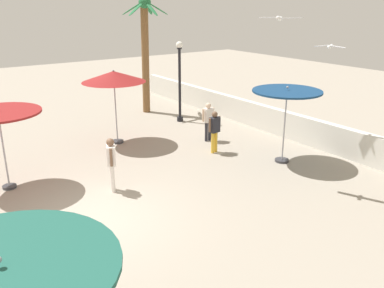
{
  "coord_description": "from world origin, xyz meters",
  "views": [
    {
      "loc": [
        8.97,
        -3.12,
        5.22
      ],
      "look_at": [
        0.0,
        3.2,
        1.4
      ],
      "focal_mm": 38.46,
      "sensor_mm": 36.0,
      "label": 1
    }
  ],
  "objects_px": {
    "patio_umbrella_3": "(287,96)",
    "seagull_0": "(280,18)",
    "palm_tree_0": "(145,44)",
    "seagull_1": "(330,47)",
    "guest_1": "(111,160)",
    "patio_umbrella_2": "(2,280)",
    "lamp_post_2": "(180,79)",
    "guest_0": "(208,118)",
    "patio_umbrella_1": "(114,77)",
    "guest_2": "(214,128)"
  },
  "relations": [
    {
      "from": "lamp_post_2",
      "to": "seagull_1",
      "type": "xyz_separation_m",
      "value": [
        6.81,
        1.26,
        1.9
      ]
    },
    {
      "from": "patio_umbrella_2",
      "to": "palm_tree_0",
      "type": "relative_size",
      "value": 0.5
    },
    {
      "from": "patio_umbrella_2",
      "to": "seagull_1",
      "type": "bearing_deg",
      "value": 111.44
    },
    {
      "from": "patio_umbrella_3",
      "to": "patio_umbrella_1",
      "type": "bearing_deg",
      "value": -143.64
    },
    {
      "from": "seagull_0",
      "to": "guest_0",
      "type": "bearing_deg",
      "value": 168.1
    },
    {
      "from": "palm_tree_0",
      "to": "seagull_1",
      "type": "bearing_deg",
      "value": 10.47
    },
    {
      "from": "palm_tree_0",
      "to": "lamp_post_2",
      "type": "distance_m",
      "value": 2.67
    },
    {
      "from": "patio_umbrella_1",
      "to": "guest_1",
      "type": "distance_m",
      "value": 4.65
    },
    {
      "from": "patio_umbrella_1",
      "to": "palm_tree_0",
      "type": "xyz_separation_m",
      "value": [
        -3.41,
        3.25,
        0.73
      ]
    },
    {
      "from": "seagull_0",
      "to": "patio_umbrella_1",
      "type": "bearing_deg",
      "value": -160.83
    },
    {
      "from": "patio_umbrella_3",
      "to": "lamp_post_2",
      "type": "bearing_deg",
      "value": -179.3
    },
    {
      "from": "guest_2",
      "to": "guest_0",
      "type": "bearing_deg",
      "value": 152.45
    },
    {
      "from": "guest_0",
      "to": "patio_umbrella_1",
      "type": "bearing_deg",
      "value": -121.54
    },
    {
      "from": "palm_tree_0",
      "to": "guest_2",
      "type": "relative_size",
      "value": 3.55
    },
    {
      "from": "guest_1",
      "to": "seagull_1",
      "type": "xyz_separation_m",
      "value": [
        1.79,
        6.92,
        2.89
      ]
    },
    {
      "from": "patio_umbrella_1",
      "to": "seagull_0",
      "type": "distance_m",
      "value": 6.83
    },
    {
      "from": "guest_0",
      "to": "guest_2",
      "type": "height_order",
      "value": "guest_2"
    },
    {
      "from": "patio_umbrella_2",
      "to": "lamp_post_2",
      "type": "xyz_separation_m",
      "value": [
        -11.07,
        9.6,
        -0.47
      ]
    },
    {
      "from": "patio_umbrella_3",
      "to": "guest_1",
      "type": "distance_m",
      "value": 6.01
    },
    {
      "from": "seagull_1",
      "to": "guest_1",
      "type": "bearing_deg",
      "value": -104.54
    },
    {
      "from": "lamp_post_2",
      "to": "guest_1",
      "type": "bearing_deg",
      "value": -48.44
    },
    {
      "from": "patio_umbrella_2",
      "to": "guest_0",
      "type": "bearing_deg",
      "value": 132.15
    },
    {
      "from": "patio_umbrella_2",
      "to": "palm_tree_0",
      "type": "height_order",
      "value": "palm_tree_0"
    },
    {
      "from": "patio_umbrella_1",
      "to": "guest_1",
      "type": "xyz_separation_m",
      "value": [
        3.89,
        -1.98,
        -1.6
      ]
    },
    {
      "from": "patio_umbrella_2",
      "to": "guest_1",
      "type": "relative_size",
      "value": 1.69
    },
    {
      "from": "patio_umbrella_2",
      "to": "guest_0",
      "type": "height_order",
      "value": "patio_umbrella_2"
    },
    {
      "from": "lamp_post_2",
      "to": "seagull_1",
      "type": "bearing_deg",
      "value": 10.44
    },
    {
      "from": "patio_umbrella_2",
      "to": "guest_0",
      "type": "distance_m",
      "value": 12.15
    },
    {
      "from": "patio_umbrella_1",
      "to": "seagull_0",
      "type": "relative_size",
      "value": 2.39
    },
    {
      "from": "guest_1",
      "to": "seagull_0",
      "type": "height_order",
      "value": "seagull_0"
    },
    {
      "from": "palm_tree_0",
      "to": "seagull_0",
      "type": "bearing_deg",
      "value": -6.78
    },
    {
      "from": "palm_tree_0",
      "to": "seagull_1",
      "type": "height_order",
      "value": "palm_tree_0"
    },
    {
      "from": "patio_umbrella_2",
      "to": "guest_1",
      "type": "bearing_deg",
      "value": 146.97
    },
    {
      "from": "patio_umbrella_1",
      "to": "patio_umbrella_2",
      "type": "distance_m",
      "value": 11.57
    },
    {
      "from": "palm_tree_0",
      "to": "lamp_post_2",
      "type": "height_order",
      "value": "palm_tree_0"
    },
    {
      "from": "patio_umbrella_3",
      "to": "guest_0",
      "type": "relative_size",
      "value": 1.71
    },
    {
      "from": "palm_tree_0",
      "to": "guest_1",
      "type": "bearing_deg",
      "value": -35.67
    },
    {
      "from": "guest_1",
      "to": "seagull_0",
      "type": "relative_size",
      "value": 1.35
    },
    {
      "from": "patio_umbrella_1",
      "to": "guest_0",
      "type": "relative_size",
      "value": 1.85
    },
    {
      "from": "lamp_post_2",
      "to": "guest_1",
      "type": "height_order",
      "value": "lamp_post_2"
    },
    {
      "from": "patio_umbrella_2",
      "to": "seagull_0",
      "type": "height_order",
      "value": "seagull_0"
    },
    {
      "from": "patio_umbrella_1",
      "to": "guest_1",
      "type": "bearing_deg",
      "value": -27.05
    },
    {
      "from": "patio_umbrella_3",
      "to": "seagull_0",
      "type": "bearing_deg",
      "value": -58.32
    },
    {
      "from": "guest_0",
      "to": "guest_1",
      "type": "xyz_separation_m",
      "value": [
        2.03,
        -5.0,
        0.05
      ]
    },
    {
      "from": "guest_0",
      "to": "seagull_0",
      "type": "xyz_separation_m",
      "value": [
        4.25,
        -0.9,
        3.87
      ]
    },
    {
      "from": "patio_umbrella_3",
      "to": "guest_0",
      "type": "distance_m",
      "value": 3.6
    },
    {
      "from": "patio_umbrella_1",
      "to": "patio_umbrella_2",
      "type": "relative_size",
      "value": 1.05
    },
    {
      "from": "guest_1",
      "to": "seagull_0",
      "type": "distance_m",
      "value": 6.03
    },
    {
      "from": "patio_umbrella_3",
      "to": "palm_tree_0",
      "type": "height_order",
      "value": "palm_tree_0"
    },
    {
      "from": "patio_umbrella_1",
      "to": "patio_umbrella_3",
      "type": "relative_size",
      "value": 1.08
    }
  ]
}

